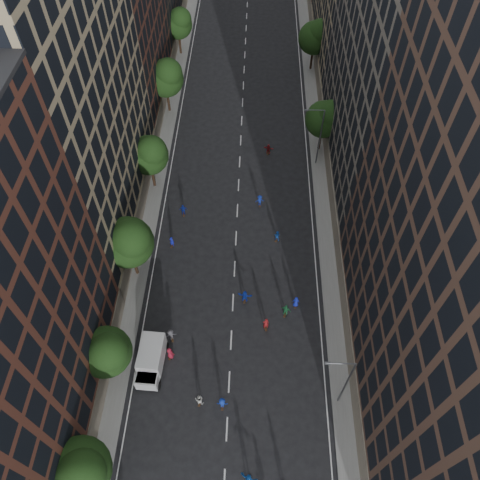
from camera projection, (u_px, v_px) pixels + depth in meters
The scene contains 32 objects.
ground at pixel (238, 188), 62.39m from camera, with size 240.00×240.00×0.00m, color black.
sidewalk_left at pixel (157, 147), 67.11m from camera, with size 4.00×105.00×0.15m, color slate.
sidewalk_right at pixel (324, 151), 66.63m from camera, with size 4.00×105.00×0.15m, color slate.
bldg_left_b at pixel (45, 101), 46.22m from camera, with size 14.00×26.00×34.00m, color #968362.
bldg_left_c at pixel (101, 14), 62.53m from camera, with size 14.00×20.00×28.00m, color #532B1F.
bldg_right_b at pixel (412, 61), 51.31m from camera, with size 14.00×28.00×33.00m, color #5B544B.
tree_left_0 at pixel (79, 472), 35.99m from camera, with size 5.20×5.20×8.83m.
tree_left_1 at pixel (107, 352), 42.37m from camera, with size 4.80×4.80×8.21m.
tree_left_2 at pixel (129, 241), 48.98m from camera, with size 5.60×5.60×9.45m.
tree_left_3 at pixel (150, 154), 57.90m from camera, with size 5.00×5.00×8.58m.
tree_left_4 at pixel (166, 77), 67.35m from camera, with size 5.40×5.40×9.08m.
tree_left_5 at pixel (179, 23), 77.38m from camera, with size 4.80×4.80×8.33m.
tree_right_a at pixel (325, 118), 62.44m from camera, with size 5.00×5.00×8.39m.
tree_right_b at pixel (316, 36), 74.28m from camera, with size 5.20×5.20×8.83m.
streetlamp_near at pixel (345, 381), 41.13m from camera, with size 2.64×0.22×9.06m.
streetlamp_far at pixel (319, 134), 61.10m from camera, with size 2.64×0.22×9.06m.
cargo_van at pixel (151, 360), 46.23m from camera, with size 2.67×5.24×2.73m.
skater_3 at pixel (222, 403), 44.25m from camera, with size 1.06×0.61×1.64m, color #132E9E.
skater_4 at pixel (149, 361), 46.73m from camera, with size 1.03×0.43×1.76m, color #161EBA.
skater_5 at pixel (249, 479), 40.31m from camera, with size 1.59×0.51×1.72m, color #134A9E.
skater_6 at pixel (170, 353), 47.28m from camera, with size 0.84×0.54×1.71m, color maroon.
skater_7 at pixel (266, 324), 49.18m from camera, with size 0.69×0.45×1.89m, color maroon.
skater_8 at pixel (199, 400), 44.46m from camera, with size 0.81×0.63×1.67m, color silver.
skater_9 at pixel (171, 335), 48.49m from camera, with size 1.09×0.63×1.69m, color #434348.
skater_10 at pixel (286, 310), 50.18m from camera, with size 1.07×0.45×1.83m, color #1E6638.
skater_11 at pixel (245, 296), 51.27m from camera, with size 1.61×0.51×1.73m, color #142CA5.
skater_12 at pixel (296, 302), 50.97m from camera, with size 0.75×0.49×1.54m, color #1420A3.
skater_13 at pixel (172, 242), 55.93m from camera, with size 0.58×0.38×1.58m, color #141DA7.
skater_14 at pixel (277, 236), 56.51m from camera, with size 0.74×0.58×1.53m, color navy.
skater_15 at pixel (260, 201), 59.89m from camera, with size 1.06×0.61×1.64m, color navy.
skater_16 at pixel (183, 210), 58.87m from camera, with size 1.01×0.42×1.73m, color navy.
skater_17 at pixel (268, 149), 65.87m from camera, with size 1.42×0.45×1.53m, color maroon.
Camera 1 is at (1.64, -3.31, 45.42)m, focal length 35.00 mm.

